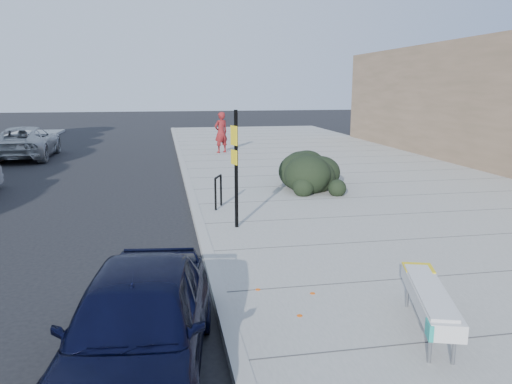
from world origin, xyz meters
TOP-DOWN VIEW (x-y plane):
  - ground at (0.00, 0.00)m, footprint 120.00×120.00m
  - sidewalk_near at (5.60, 5.00)m, footprint 11.20×50.00m
  - curb_near at (0.00, 5.00)m, footprint 0.22×50.00m
  - bench at (2.50, -3.75)m, footprint 1.00×2.00m
  - bike_rack at (0.60, 3.50)m, footprint 0.25×0.55m
  - sign_post at (0.78, 1.59)m, footprint 0.14×0.30m
  - hedge at (4.00, 6.05)m, footprint 2.87×3.93m
  - sedan_navy at (-1.13, -3.89)m, footprint 2.04×4.04m
  - suv_silver at (-7.03, 15.49)m, footprint 2.59×5.36m
  - pedestrian at (1.98, 14.60)m, footprint 0.84×0.74m

SIDE VIEW (x-z plane):
  - ground at x=0.00m, z-range 0.00..0.00m
  - sidewalk_near at x=5.60m, z-range 0.00..0.15m
  - curb_near at x=0.00m, z-range 0.00..0.17m
  - bench at x=2.50m, z-range 0.32..0.92m
  - sedan_navy at x=-1.13m, z-range 0.00..1.32m
  - bike_rack at x=0.60m, z-range 0.24..1.09m
  - suv_silver at x=-7.03m, z-range 0.00..1.47m
  - hedge at x=4.00m, z-range 0.15..1.48m
  - pedestrian at x=1.98m, z-range 0.15..2.10m
  - sign_post at x=0.78m, z-range 0.33..2.95m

